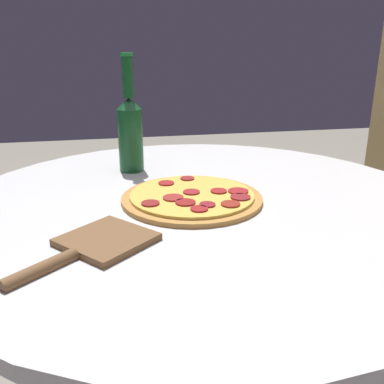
{
  "coord_description": "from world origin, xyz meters",
  "views": [
    {
      "loc": [
        0.85,
        -0.19,
        1.02
      ],
      "look_at": [
        0.0,
        -0.02,
        0.72
      ],
      "focal_mm": 40.0,
      "sensor_mm": 36.0,
      "label": 1
    }
  ],
  "objects": [
    {
      "name": "pizza_paddle",
      "position": [
        0.19,
        -0.22,
        0.7
      ],
      "size": [
        0.23,
        0.25,
        0.02
      ],
      "rotation": [
        0.0,
        0.0,
        -0.85
      ],
      "color": "brown",
      "rests_on": "table"
    },
    {
      "name": "pizza",
      "position": [
        0.0,
        -0.02,
        0.71
      ],
      "size": [
        0.3,
        0.3,
        0.02
      ],
      "color": "#B77F3D",
      "rests_on": "table"
    },
    {
      "name": "table",
      "position": [
        0.0,
        0.0,
        0.51
      ],
      "size": [
        1.08,
        1.08,
        0.7
      ],
      "color": "silver",
      "rests_on": "ground_plane"
    },
    {
      "name": "beer_bottle",
      "position": [
        -0.26,
        -0.13,
        0.81
      ],
      "size": [
        0.06,
        0.06,
        0.3
      ],
      "color": "#144C23",
      "rests_on": "table"
    }
  ]
}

